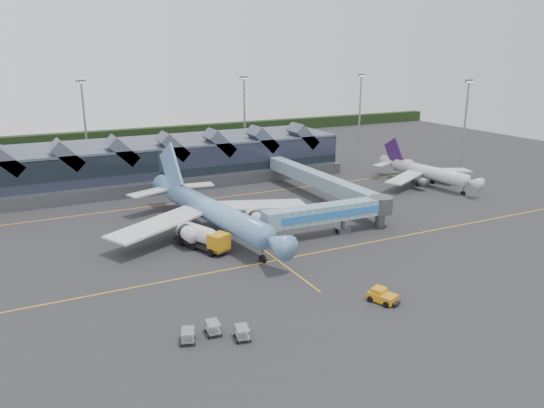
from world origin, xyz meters
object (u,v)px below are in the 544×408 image
main_airliner (211,210)px  jet_bridge (338,212)px  regional_jet (426,172)px  pushback_tug (382,296)px  fuel_truck (200,236)px

main_airliner → jet_bridge: main_airliner is taller
regional_jet → pushback_tug: 62.71m
regional_jet → jet_bridge: bearing=-158.5°
jet_bridge → pushback_tug: size_ratio=5.87×
jet_bridge → fuel_truck: size_ratio=2.26×
regional_jet → pushback_tug: bearing=-143.0°
pushback_tug → main_airliner: bearing=84.8°
main_airliner → pushback_tug: size_ratio=10.25×
jet_bridge → pushback_tug: (-9.04, -23.66, -3.03)m
pushback_tug → jet_bridge: bearing=47.6°
fuel_truck → main_airliner: bearing=33.7°
regional_jet → pushback_tug: size_ratio=6.88×
main_airliner → fuel_truck: bearing=-131.7°
main_airliner → regional_jet: main_airliner is taller
jet_bridge → pushback_tug: jet_bridge is taller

